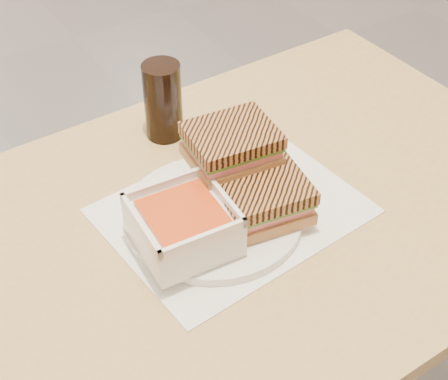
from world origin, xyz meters
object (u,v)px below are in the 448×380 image
plate (213,215)px  panini_lower (261,198)px  soup_bowl (183,227)px  cola_glass (163,101)px  main_table (205,280)px

plate → panini_lower: bearing=-36.0°
plate → panini_lower: 0.08m
soup_bowl → cola_glass: cola_glass is taller
plate → panini_lower: (0.06, -0.04, 0.04)m
main_table → panini_lower: size_ratio=8.15×
soup_bowl → cola_glass: (0.11, 0.26, 0.02)m
soup_bowl → main_table: bearing=25.7°
plate → main_table: bearing=-155.9°
soup_bowl → cola_glass: size_ratio=1.01×
soup_bowl → panini_lower: 0.13m
main_table → plate: (0.02, 0.01, 0.12)m
main_table → panini_lower: 0.18m
soup_bowl → cola_glass: 0.29m
main_table → panini_lower: panini_lower is taller
main_table → soup_bowl: soup_bowl is taller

